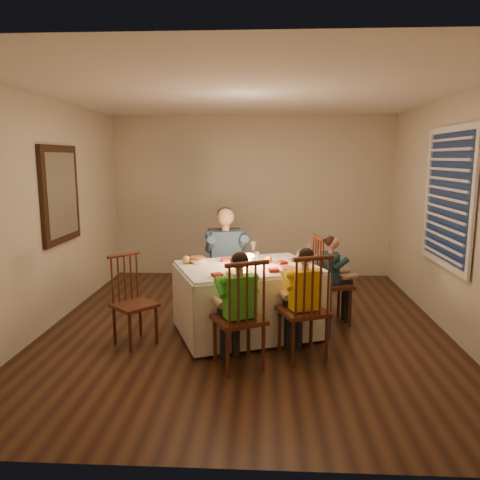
# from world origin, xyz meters

# --- Properties ---
(ground) EXTENTS (5.00, 5.00, 0.00)m
(ground) POSITION_xyz_m (0.00, 0.00, 0.00)
(ground) COLOR black
(ground) RESTS_ON ground
(wall_left) EXTENTS (0.02, 5.00, 2.60)m
(wall_left) POSITION_xyz_m (-2.25, 0.00, 1.30)
(wall_left) COLOR beige
(wall_left) RESTS_ON ground
(wall_right) EXTENTS (0.02, 5.00, 2.60)m
(wall_right) POSITION_xyz_m (2.25, 0.00, 1.30)
(wall_right) COLOR beige
(wall_right) RESTS_ON ground
(wall_back) EXTENTS (4.50, 0.02, 2.60)m
(wall_back) POSITION_xyz_m (0.00, 2.50, 1.30)
(wall_back) COLOR beige
(wall_back) RESTS_ON ground
(ceiling) EXTENTS (5.00, 5.00, 0.00)m
(ceiling) POSITION_xyz_m (0.00, 0.00, 2.60)
(ceiling) COLOR white
(ceiling) RESTS_ON wall_back
(dining_table) EXTENTS (1.77, 1.54, 0.74)m
(dining_table) POSITION_xyz_m (0.03, -0.17, 0.55)
(dining_table) COLOR white
(dining_table) RESTS_ON ground
(chair_adult) EXTENTS (0.51, 0.50, 1.05)m
(chair_adult) POSITION_xyz_m (-0.27, 0.58, 0.00)
(chair_adult) COLOR #3A1B0F
(chair_adult) RESTS_ON ground
(chair_near_left) EXTENTS (0.57, 0.56, 1.05)m
(chair_near_left) POSITION_xyz_m (-0.02, -1.04, 0.00)
(chair_near_left) COLOR #3A1B0F
(chair_near_left) RESTS_ON ground
(chair_near_right) EXTENTS (0.55, 0.54, 1.05)m
(chair_near_right) POSITION_xyz_m (0.59, -0.77, 0.00)
(chair_near_right) COLOR #3A1B0F
(chair_near_right) RESTS_ON ground
(chair_end) EXTENTS (0.50, 0.51, 1.05)m
(chair_end) POSITION_xyz_m (1.01, 0.23, 0.00)
(chair_end) COLOR #3A1B0F
(chair_end) RESTS_ON ground
(chair_extra) EXTENTS (0.54, 0.54, 0.95)m
(chair_extra) POSITION_xyz_m (-1.13, -0.54, 0.00)
(chair_extra) COLOR #3A1B0F
(chair_extra) RESTS_ON ground
(adult) EXTENTS (0.59, 0.56, 1.32)m
(adult) POSITION_xyz_m (-0.27, 0.58, 0.00)
(adult) COLOR #2F4D77
(adult) RESTS_ON ground
(child_green) EXTENTS (0.49, 0.47, 1.10)m
(child_green) POSITION_xyz_m (-0.02, -1.04, 0.00)
(child_green) COLOR green
(child_green) RESTS_ON ground
(child_yellow) EXTENTS (0.46, 0.45, 1.09)m
(child_yellow) POSITION_xyz_m (0.59, -0.77, 0.00)
(child_yellow) COLOR yellow
(child_yellow) RESTS_ON ground
(child_teal) EXTENTS (0.38, 0.40, 1.04)m
(child_teal) POSITION_xyz_m (1.01, 0.23, 0.00)
(child_teal) COLOR #1A3641
(child_teal) RESTS_ON ground
(setting_adult) EXTENTS (0.34, 0.34, 0.02)m
(setting_adult) POSITION_xyz_m (-0.06, 0.11, 0.78)
(setting_adult) COLOR white
(setting_adult) RESTS_ON dining_table
(setting_green) EXTENTS (0.34, 0.34, 0.02)m
(setting_green) POSITION_xyz_m (-0.09, -0.59, 0.78)
(setting_green) COLOR white
(setting_green) RESTS_ON dining_table
(setting_yellow) EXTENTS (0.34, 0.34, 0.02)m
(setting_yellow) POSITION_xyz_m (0.47, -0.37, 0.78)
(setting_yellow) COLOR white
(setting_yellow) RESTS_ON dining_table
(setting_teal) EXTENTS (0.34, 0.34, 0.02)m
(setting_teal) POSITION_xyz_m (0.57, 0.00, 0.78)
(setting_teal) COLOR white
(setting_teal) RESTS_ON dining_table
(candle_left) EXTENTS (0.06, 0.06, 0.10)m
(candle_left) POSITION_xyz_m (-0.07, -0.21, 0.82)
(candle_left) COLOR white
(candle_left) RESTS_ON dining_table
(candle_right) EXTENTS (0.06, 0.06, 0.10)m
(candle_right) POSITION_xyz_m (0.08, -0.15, 0.82)
(candle_right) COLOR white
(candle_right) RESTS_ON dining_table
(squash) EXTENTS (0.09, 0.09, 0.09)m
(squash) POSITION_xyz_m (-0.65, -0.11, 0.82)
(squash) COLOR yellow
(squash) RESTS_ON dining_table
(orange_fruit) EXTENTS (0.08, 0.08, 0.08)m
(orange_fruit) POSITION_xyz_m (0.26, -0.03, 0.81)
(orange_fruit) COLOR orange
(orange_fruit) RESTS_ON dining_table
(serving_bowl) EXTENTS (0.29, 0.29, 0.05)m
(serving_bowl) POSITION_xyz_m (-0.54, -0.07, 0.80)
(serving_bowl) COLOR white
(serving_bowl) RESTS_ON dining_table
(wall_mirror) EXTENTS (0.06, 0.95, 1.15)m
(wall_mirror) POSITION_xyz_m (-2.22, 0.30, 1.50)
(wall_mirror) COLOR black
(wall_mirror) RESTS_ON wall_left
(window_blinds) EXTENTS (0.07, 1.34, 1.54)m
(window_blinds) POSITION_xyz_m (2.21, 0.10, 1.50)
(window_blinds) COLOR black
(window_blinds) RESTS_ON wall_right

